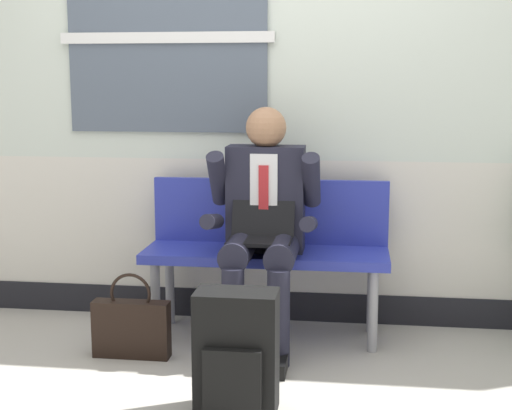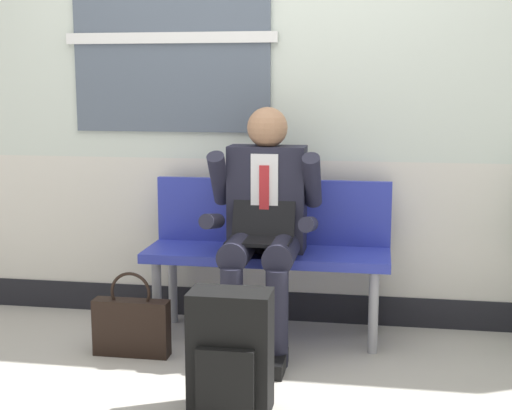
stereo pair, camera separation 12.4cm
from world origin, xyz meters
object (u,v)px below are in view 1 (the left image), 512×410
Objects in this scene: bench_with_person at (267,242)px; backpack at (236,354)px; handbag at (131,327)px; person_seated at (263,222)px.

backpack is at bearing -90.56° from bench_with_person.
backpack is 0.82m from handbag.
bench_with_person is 0.24m from person_seated.
backpack reaches higher than handbag.
person_seated is 2.38× the size of backpack.
bench_with_person is 2.49× the size of backpack.
person_seated is at bearing 22.42° from handbag.
backpack is (-0.01, -0.80, -0.40)m from person_seated.
person_seated is 0.89m from backpack.
bench_with_person is 3.00× the size of handbag.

